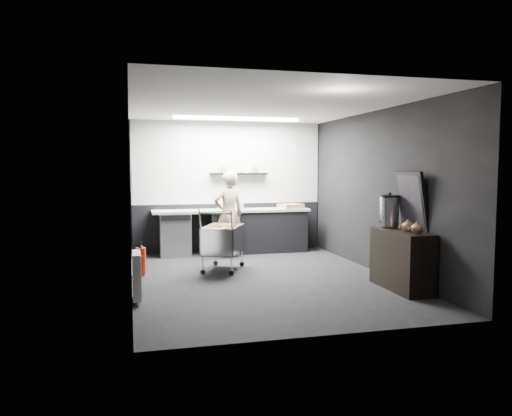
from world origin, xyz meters
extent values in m
plane|color=black|center=(0.00, 0.00, 0.00)|extent=(5.50, 5.50, 0.00)
plane|color=white|center=(0.00, 0.00, 2.70)|extent=(5.50, 5.50, 0.00)
plane|color=black|center=(0.00, 2.75, 1.35)|extent=(5.50, 0.00, 5.50)
plane|color=black|center=(0.00, -2.75, 1.35)|extent=(5.50, 0.00, 5.50)
plane|color=black|center=(-2.00, 0.00, 1.35)|extent=(0.00, 5.50, 5.50)
plane|color=black|center=(2.00, 0.00, 1.35)|extent=(0.00, 5.50, 5.50)
cube|color=#BABAB6|center=(0.00, 2.73, 1.85)|extent=(3.95, 0.02, 1.70)
cube|color=black|center=(0.00, 2.73, 0.50)|extent=(3.95, 0.02, 1.00)
cube|color=black|center=(0.20, 2.62, 1.62)|extent=(1.20, 0.22, 0.04)
cylinder|color=white|center=(1.40, 2.72, 2.15)|extent=(0.20, 0.03, 0.20)
cube|color=silver|center=(-1.98, 1.30, 1.55)|extent=(0.02, 0.30, 0.40)
cube|color=red|center=(-1.98, 1.30, 1.62)|extent=(0.02, 0.22, 0.10)
cube|color=white|center=(-1.94, -0.90, 0.35)|extent=(0.10, 0.50, 0.60)
cube|color=white|center=(0.00, 1.85, 2.67)|extent=(2.40, 0.20, 0.04)
cube|color=black|center=(0.55, 2.42, 0.42)|extent=(2.00, 0.56, 0.85)
cube|color=beige|center=(0.00, 2.42, 0.88)|extent=(3.20, 0.60, 0.05)
cube|color=#9EA0A5|center=(-1.15, 2.42, 0.42)|extent=(0.60, 0.58, 0.85)
cube|color=black|center=(-1.15, 2.12, 0.78)|extent=(0.56, 0.02, 0.10)
imported|color=beige|center=(-0.15, 1.97, 0.84)|extent=(0.69, 0.53, 1.68)
cube|color=silver|center=(-0.48, 0.78, 0.32)|extent=(0.88, 1.02, 0.02)
cube|color=silver|center=(-0.75, 0.78, 0.54)|extent=(0.38, 0.80, 0.46)
cube|color=silver|center=(-0.21, 0.78, 0.54)|extent=(0.38, 0.80, 0.46)
cube|color=silver|center=(-0.48, 0.35, 0.54)|extent=(0.52, 0.25, 0.46)
cube|color=silver|center=(-0.48, 1.20, 0.54)|extent=(0.52, 0.25, 0.46)
cylinder|color=silver|center=(-0.72, 0.38, 0.17)|extent=(0.02, 0.02, 0.31)
cylinder|color=silver|center=(-0.24, 0.38, 0.17)|extent=(0.02, 0.02, 0.31)
cylinder|color=silver|center=(-0.72, 1.17, 0.17)|extent=(0.02, 0.02, 0.31)
cylinder|color=silver|center=(-0.24, 1.17, 0.17)|extent=(0.02, 0.02, 0.31)
cylinder|color=green|center=(-0.48, 0.29, 1.02)|extent=(0.52, 0.27, 0.03)
cube|color=olive|center=(-0.60, 0.88, 0.52)|extent=(0.35, 0.38, 0.39)
cube|color=olive|center=(-0.34, 0.65, 0.50)|extent=(0.32, 0.35, 0.35)
cylinder|color=black|center=(-0.72, 0.38, 0.04)|extent=(0.09, 0.06, 0.08)
cylinder|color=black|center=(-0.72, 1.17, 0.04)|extent=(0.09, 0.06, 0.08)
cylinder|color=black|center=(-0.24, 0.38, 0.04)|extent=(0.09, 0.06, 0.08)
cylinder|color=black|center=(-0.24, 1.17, 0.04)|extent=(0.09, 0.06, 0.08)
cube|color=black|center=(1.77, -1.16, 0.43)|extent=(0.43, 1.14, 0.85)
cylinder|color=silver|center=(1.77, -0.78, 1.09)|extent=(0.28, 0.28, 0.44)
cylinder|color=black|center=(1.77, -0.78, 1.33)|extent=(0.28, 0.28, 0.04)
sphere|color=black|center=(1.77, -0.78, 1.36)|extent=(0.05, 0.05, 0.05)
ellipsoid|color=brown|center=(1.77, -1.30, 0.93)|extent=(0.17, 0.17, 0.14)
ellipsoid|color=brown|center=(1.77, -1.54, 0.93)|extent=(0.17, 0.17, 0.14)
cube|color=black|center=(1.94, -1.11, 1.28)|extent=(0.20, 0.66, 0.85)
cube|color=black|center=(1.92, -1.11, 1.28)|extent=(0.14, 0.57, 0.73)
cylinder|color=red|center=(-1.85, 0.69, 0.24)|extent=(0.16, 0.16, 0.43)
cone|color=black|center=(-1.85, 0.69, 0.49)|extent=(0.11, 0.11, 0.06)
cylinder|color=black|center=(-1.85, 0.69, 0.53)|extent=(0.03, 0.03, 0.06)
cube|color=#9A8152|center=(1.25, 2.37, 0.95)|extent=(0.55, 0.48, 0.09)
cylinder|color=beige|center=(0.16, 2.42, 0.99)|extent=(0.18, 0.18, 0.18)
cube|color=white|center=(-0.18, 2.37, 0.98)|extent=(0.21, 0.19, 0.15)
camera|label=1|loc=(-2.01, -7.50, 1.76)|focal=35.00mm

